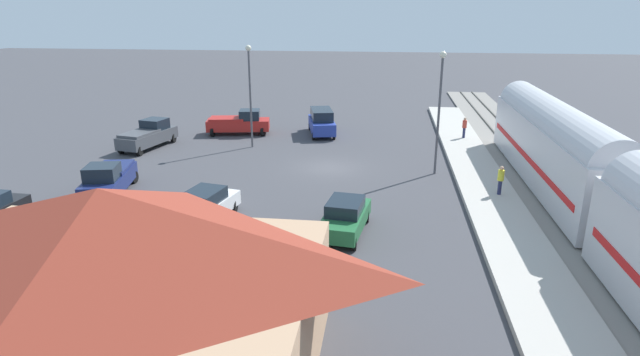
{
  "coord_description": "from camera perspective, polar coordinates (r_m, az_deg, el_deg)",
  "views": [
    {
      "loc": [
        -3.79,
        34.57,
        10.68
      ],
      "look_at": [
        -0.04,
        5.4,
        1.0
      ],
      "focal_mm": 29.22,
      "sensor_mm": 36.0,
      "label": 1
    }
  ],
  "objects": [
    {
      "name": "pickup_red",
      "position": [
        46.49,
        -8.81,
        6.02
      ],
      "size": [
        5.66,
        3.21,
        2.14
      ],
      "color": "red",
      "rests_on": "ground"
    },
    {
      "name": "platform",
      "position": [
        36.67,
        16.74,
        0.73
      ],
      "size": [
        3.2,
        46.0,
        0.3
      ],
      "color": "#B7B2A8",
      "rests_on": "ground"
    },
    {
      "name": "pickup_navy",
      "position": [
        33.15,
        -22.17,
        -0.1
      ],
      "size": [
        3.06,
        5.69,
        2.14
      ],
      "color": "navy",
      "rests_on": "ground"
    },
    {
      "name": "ground_plane",
      "position": [
        36.38,
        1.02,
        1.14
      ],
      "size": [
        200.0,
        200.0,
        0.0
      ],
      "primitive_type": "plane",
      "color": "#424247"
    },
    {
      "name": "pickup_charcoal",
      "position": [
        43.6,
        -18.28,
        4.5
      ],
      "size": [
        3.06,
        5.69,
        2.14
      ],
      "color": "#47494F",
      "rests_on": "ground"
    },
    {
      "name": "suv_blue",
      "position": [
        45.79,
        0.19,
        6.2
      ],
      "size": [
        3.01,
        5.22,
        2.22
      ],
      "color": "#283D9E",
      "rests_on": "ground"
    },
    {
      "name": "sedan_white",
      "position": [
        27.65,
        -12.51,
        -3.0
      ],
      "size": [
        2.7,
        4.78,
        1.74
      ],
      "color": "white",
      "rests_on": "ground"
    },
    {
      "name": "light_pole_lot_center",
      "position": [
        41.21,
        -7.69,
        10.12
      ],
      "size": [
        0.44,
        0.44,
        7.96
      ],
      "color": "#515156",
      "rests_on": "ground"
    },
    {
      "name": "station_building",
      "position": [
        16.63,
        -22.0,
        -10.39
      ],
      "size": [
        12.76,
        8.72,
        5.95
      ],
      "color": "tan",
      "rests_on": "ground"
    },
    {
      "name": "pedestrian_waiting_far",
      "position": [
        31.79,
        19.18,
        -0.03
      ],
      "size": [
        0.36,
        0.36,
        1.71
      ],
      "color": "#23284C",
      "rests_on": "platform"
    },
    {
      "name": "railway_track",
      "position": [
        37.57,
        22.75,
        0.39
      ],
      "size": [
        4.8,
        70.0,
        0.3
      ],
      "color": "gray",
      "rests_on": "ground"
    },
    {
      "name": "light_pole_near_platform",
      "position": [
        34.75,
        12.99,
        8.42
      ],
      "size": [
        0.44,
        0.44,
        8.06
      ],
      "color": "#515156",
      "rests_on": "ground"
    },
    {
      "name": "pedestrian_on_platform",
      "position": [
        44.97,
        15.55,
        5.48
      ],
      "size": [
        0.36,
        0.36,
        1.71
      ],
      "color": "#23284C",
      "rests_on": "platform"
    },
    {
      "name": "sedan_green",
      "position": [
        25.67,
        2.77,
        -4.25
      ],
      "size": [
        2.41,
        4.7,
        1.74
      ],
      "color": "#236638",
      "rests_on": "ground"
    }
  ]
}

